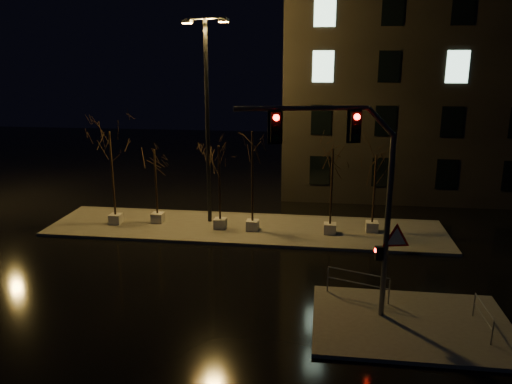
# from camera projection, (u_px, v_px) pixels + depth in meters

# --- Properties ---
(ground) EXTENTS (90.00, 90.00, 0.00)m
(ground) POSITION_uv_depth(u_px,v_px,m) (225.00, 274.00, 22.20)
(ground) COLOR black
(ground) RESTS_ON ground
(median) EXTENTS (22.00, 5.00, 0.15)m
(median) POSITION_uv_depth(u_px,v_px,m) (245.00, 228.00, 27.93)
(median) COLOR #4F4D46
(median) RESTS_ON ground
(sidewalk_corner) EXTENTS (7.00, 5.00, 0.15)m
(sidewalk_corner) POSITION_uv_depth(u_px,v_px,m) (411.00, 324.00, 17.87)
(sidewalk_corner) COLOR #4F4D46
(sidewalk_corner) RESTS_ON ground
(building) EXTENTS (25.00, 12.00, 15.00)m
(building) POSITION_uv_depth(u_px,v_px,m) (463.00, 84.00, 35.70)
(building) COLOR black
(building) RESTS_ON ground
(tree_0) EXTENTS (1.80, 1.80, 5.44)m
(tree_0) POSITION_uv_depth(u_px,v_px,m) (111.00, 152.00, 27.46)
(tree_0) COLOR #B1ADA5
(tree_0) RESTS_ON median
(tree_1) EXTENTS (1.80, 1.80, 4.36)m
(tree_1) POSITION_uv_depth(u_px,v_px,m) (155.00, 166.00, 27.90)
(tree_1) COLOR #B1ADA5
(tree_1) RESTS_ON median
(tree_2) EXTENTS (1.80, 1.80, 4.75)m
(tree_2) POSITION_uv_depth(u_px,v_px,m) (219.00, 165.00, 26.81)
(tree_2) COLOR #B1ADA5
(tree_2) RESTS_ON median
(tree_3) EXTENTS (1.80, 1.80, 5.60)m
(tree_3) POSITION_uv_depth(u_px,v_px,m) (252.00, 154.00, 26.35)
(tree_3) COLOR #B1ADA5
(tree_3) RESTS_ON median
(tree_4) EXTENTS (1.80, 1.80, 4.74)m
(tree_4) POSITION_uv_depth(u_px,v_px,m) (332.00, 168.00, 25.99)
(tree_4) COLOR #B1ADA5
(tree_4) RESTS_ON median
(tree_5) EXTENTS (1.80, 1.80, 4.36)m
(tree_5) POSITION_uv_depth(u_px,v_px,m) (375.00, 172.00, 26.34)
(tree_5) COLOR #B1ADA5
(tree_5) RESTS_ON median
(traffic_signal_mast) EXTENTS (6.14, 1.38, 7.64)m
(traffic_signal_mast) POSITION_uv_depth(u_px,v_px,m) (355.00, 183.00, 16.96)
(traffic_signal_mast) COLOR #56585E
(traffic_signal_mast) RESTS_ON sidewalk_corner
(streetlight_main) EXTENTS (2.75, 1.17, 11.21)m
(streetlight_main) POSITION_uv_depth(u_px,v_px,m) (207.00, 109.00, 27.27)
(streetlight_main) COLOR black
(streetlight_main) RESTS_ON median
(guard_rail_a) EXTENTS (2.38, 0.86, 1.08)m
(guard_rail_a) POSITION_uv_depth(u_px,v_px,m) (358.00, 281.00, 19.50)
(guard_rail_a) COLOR #56585E
(guard_rail_a) RESTS_ON sidewalk_corner
(guard_rail_b) EXTENTS (0.10, 1.96, 0.93)m
(guard_rail_b) POSITION_uv_depth(u_px,v_px,m) (483.00, 314.00, 17.18)
(guard_rail_b) COLOR #56585E
(guard_rail_b) RESTS_ON sidewalk_corner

